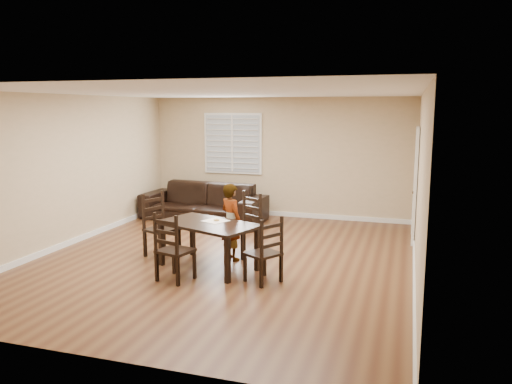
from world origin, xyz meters
TOP-DOWN VIEW (x-y plane):
  - ground at (0.00, 0.00)m, footprint 7.00×7.00m
  - room at (0.04, 0.18)m, footprint 6.04×7.04m
  - dining_table at (-0.07, -0.52)m, footprint 1.73×1.33m
  - chair_near at (0.29, 0.39)m, footprint 0.64×0.63m
  - chair_far at (-0.34, -1.30)m, footprint 0.55×0.53m
  - chair_left at (-1.18, -0.12)m, footprint 0.59×0.61m
  - chair_right at (1.01, -0.94)m, footprint 0.57×0.58m
  - child at (0.12, -0.00)m, footprint 0.55×0.51m
  - napkin at (-0.01, -0.36)m, footprint 0.44×0.44m
  - donut at (0.01, -0.37)m, footprint 0.09×0.09m
  - sofa at (-1.50, 2.61)m, footprint 2.82×1.26m

SIDE VIEW (x-z plane):
  - ground at x=0.00m, z-range 0.00..0.00m
  - sofa at x=-1.50m, z-range 0.00..0.80m
  - chair_right at x=1.01m, z-range -0.04..0.92m
  - chair_far at x=-0.34m, z-range -0.05..0.96m
  - chair_near at x=0.29m, z-range -0.05..1.01m
  - chair_left at x=-1.18m, z-range -0.05..1.01m
  - dining_table at x=-0.07m, z-range 0.27..0.98m
  - child at x=0.12m, z-range 0.00..1.26m
  - napkin at x=-0.01m, z-range 0.72..0.72m
  - donut at x=0.01m, z-range 0.72..0.75m
  - room at x=0.04m, z-range 0.45..3.17m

